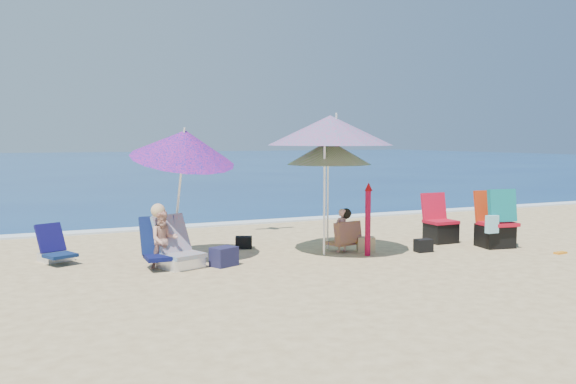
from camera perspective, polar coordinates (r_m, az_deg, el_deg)
name	(u,v)px	position (r m, az deg, el deg)	size (l,w,h in m)	color
ground	(331,265)	(10.06, 3.97, -6.64)	(120.00, 120.00, 0.00)	#D8BC84
sea	(65,164)	(53.88, -19.73, 2.45)	(120.00, 80.00, 0.12)	navy
foam	(226,224)	(14.67, -5.67, -2.91)	(120.00, 0.50, 0.04)	white
umbrella_turquoise	(330,130)	(10.59, 3.88, 5.64)	(2.73, 2.73, 2.44)	white
umbrella_striped	(329,153)	(11.19, 3.77, 3.62)	(1.84, 1.84, 2.02)	white
umbrella_blue	(184,145)	(10.22, -9.50, 4.24)	(2.02, 2.07, 2.33)	white
furled_umbrella	(368,216)	(10.77, 7.32, -2.15)	(0.14, 0.14, 1.27)	maroon
chair_navy	(55,252)	(10.92, -20.51, -5.14)	(0.64, 0.94, 0.62)	#0D1F49
chair_rainbow	(179,254)	(9.95, -9.94, -5.57)	(0.78, 0.88, 0.81)	#CA6B47
camp_chair_left	(440,228)	(12.46, 13.71, -3.19)	(0.56, 0.56, 0.95)	#AD0C22
camp_chair_right	(496,226)	(12.16, 18.45, -2.98)	(0.78, 0.73, 1.10)	red
person_center	(344,231)	(11.08, 5.12, -3.58)	(0.60, 0.54, 0.78)	tan
person_left	(163,239)	(9.87, -11.38, -4.24)	(0.57, 0.73, 1.01)	tan
bag_navy_a	(224,257)	(9.95, -5.88, -5.89)	(0.47, 0.41, 0.30)	#1C1C3E
bag_black_a	(244,242)	(11.50, -4.07, -4.62)	(0.36, 0.32, 0.22)	black
bag_tan	(366,244)	(11.22, 7.12, -4.77)	(0.37, 0.32, 0.26)	tan
bag_black_b	(423,246)	(11.38, 12.28, -4.80)	(0.30, 0.22, 0.23)	black
orange_item	(560,253)	(11.95, 23.64, -5.11)	(0.25, 0.13, 0.03)	orange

